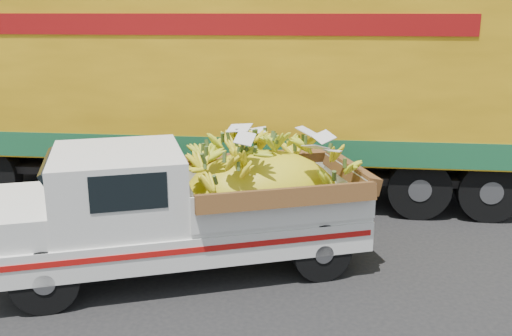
{
  "coord_description": "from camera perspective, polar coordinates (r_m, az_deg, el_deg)",
  "views": [
    {
      "loc": [
        2.98,
        -6.74,
        3.58
      ],
      "look_at": [
        2.61,
        1.67,
        1.24
      ],
      "focal_mm": 40.0,
      "sensor_mm": 36.0,
      "label": 1
    }
  ],
  "objects": [
    {
      "name": "ground",
      "position": [
        8.19,
        -19.48,
        -11.36
      ],
      "size": [
        100.0,
        100.0,
        0.0
      ],
      "primitive_type": "plane",
      "color": "black",
      "rests_on": "ground"
    },
    {
      "name": "sidewalk",
      "position": [
        16.17,
        -8.14,
        2.84
      ],
      "size": [
        60.0,
        4.0,
        0.14
      ],
      "primitive_type": "cube",
      "color": "gray",
      "rests_on": "ground"
    },
    {
      "name": "curb",
      "position": [
        14.17,
        -9.67,
        0.98
      ],
      "size": [
        60.0,
        0.25,
        0.15
      ],
      "primitive_type": "cube",
      "color": "gray",
      "rests_on": "ground"
    },
    {
      "name": "semi_trailer",
      "position": [
        11.09,
        -2.41,
        7.95
      ],
      "size": [
        12.04,
        3.35,
        3.8
      ],
      "rotation": [
        0.0,
        0.0,
        -0.07
      ],
      "color": "black",
      "rests_on": "ground"
    },
    {
      "name": "pickup_truck",
      "position": [
        8.06,
        -4.94,
        -3.53
      ],
      "size": [
        5.4,
        3.24,
        1.78
      ],
      "rotation": [
        0.0,
        0.0,
        0.29
      ],
      "color": "black",
      "rests_on": "ground"
    }
  ]
}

